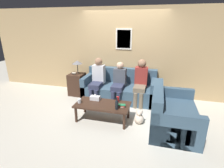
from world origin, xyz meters
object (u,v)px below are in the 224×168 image
at_px(person_right, 141,80).
at_px(person_middle, 119,81).
at_px(coffee_table, 103,106).
at_px(drinking_glass, 79,101).
at_px(teddy_bear, 139,117).
at_px(couch_main, 120,89).
at_px(couch_side, 171,114).
at_px(person_left, 98,78).
at_px(wine_bottle, 117,105).

bearing_deg(person_right, person_middle, -172.51).
height_order(coffee_table, drinking_glass, drinking_glass).
distance_m(person_right, teddy_bear, 1.22).
distance_m(couch_main, person_right, 0.73).
height_order(couch_side, drinking_glass, couch_side).
bearing_deg(person_left, wine_bottle, -55.21).
height_order(drinking_glass, teddy_bear, drinking_glass).
relative_size(couch_side, coffee_table, 1.20).
distance_m(couch_side, coffee_table, 1.51).
height_order(couch_side, person_right, person_right).
bearing_deg(couch_main, person_right, -13.92).
xyz_separation_m(person_left, teddy_bear, (1.34, -1.03, -0.51)).
bearing_deg(coffee_table, couch_main, 85.39).
distance_m(couch_side, person_middle, 1.72).
xyz_separation_m(couch_side, person_right, (-0.79, 1.06, 0.36)).
xyz_separation_m(person_left, person_middle, (0.63, -0.02, -0.05)).
bearing_deg(person_right, coffee_table, -121.75).
relative_size(drinking_glass, person_left, 0.08).
height_order(drinking_glass, person_right, person_right).
height_order(coffee_table, teddy_bear, coffee_table).
xyz_separation_m(coffee_table, teddy_bear, (0.83, 0.06, -0.21)).
bearing_deg(teddy_bear, couch_main, 120.21).
height_order(couch_main, couch_side, same).
distance_m(couch_main, wine_bottle, 1.51).
height_order(couch_side, teddy_bear, couch_side).
height_order(person_left, teddy_bear, person_left).
relative_size(coffee_table, person_middle, 1.09).
bearing_deg(couch_main, drinking_glass, -114.61).
bearing_deg(couch_main, person_left, -160.68).
bearing_deg(coffee_table, person_middle, 83.29).
xyz_separation_m(couch_side, wine_bottle, (-1.13, -0.26, 0.21)).
bearing_deg(couch_side, couch_main, 49.21).
height_order(person_right, teddy_bear, person_right).
distance_m(coffee_table, person_middle, 1.12).
relative_size(wine_bottle, person_right, 0.22).
relative_size(couch_main, drinking_glass, 21.32).
xyz_separation_m(couch_main, coffee_table, (-0.11, -1.31, 0.06)).
relative_size(couch_main, couch_side, 1.41).
height_order(drinking_glass, person_middle, person_middle).
relative_size(coffee_table, drinking_glass, 12.66).
height_order(couch_side, person_left, person_left).
xyz_separation_m(wine_bottle, teddy_bear, (0.46, 0.22, -0.36)).
xyz_separation_m(drinking_glass, person_right, (1.25, 1.24, 0.21)).
height_order(drinking_glass, person_left, person_left).
bearing_deg(couch_main, coffee_table, -94.61).
distance_m(couch_main, person_left, 0.74).
xyz_separation_m(coffee_table, drinking_glass, (-0.53, -0.08, 0.10)).
height_order(person_middle, person_right, person_right).
xyz_separation_m(person_middle, person_right, (0.59, 0.08, 0.05)).
height_order(couch_main, drinking_glass, couch_main).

